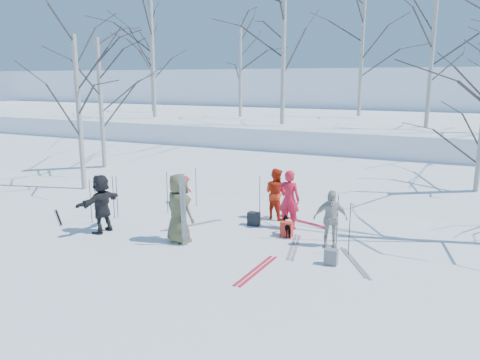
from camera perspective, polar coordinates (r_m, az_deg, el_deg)
The scene contains 41 objects.
ground at distance 12.99m, azimuth -2.82°, elevation -6.89°, with size 120.00×120.00×0.00m, color white.
snow_ramp at distance 19.19m, azimuth 6.97°, elevation -0.20°, with size 70.00×9.50×1.40m, color white.
snow_plateau at distance 28.61m, azimuth 13.32°, elevation 5.38°, with size 70.00×18.00×2.20m, color white.
far_hill at distance 49.23m, azimuth 18.53°, elevation 8.99°, with size 90.00×30.00×6.00m, color white.
skier_olive_center at distance 12.40m, azimuth -7.46°, elevation -3.44°, with size 0.90×0.59×1.85m, color #4D4E2E.
skier_red_north at distance 13.50m, azimuth 6.00°, elevation -2.38°, with size 0.63×0.41×1.72m, color red.
skier_redor_behind at distance 14.46m, azimuth 4.40°, elevation -1.65°, with size 0.77×0.60×1.59m, color red.
skier_red_seated at distance 16.38m, azimuth -6.68°, elevation -1.17°, with size 0.62×0.36×0.96m, color red.
skier_cream_east at distance 12.22m, azimuth 10.95°, elevation -4.65°, with size 0.88×0.37×1.50m, color beige.
skier_grey_west at distance 13.67m, azimuth -16.53°, elevation -2.77°, with size 1.54×0.49×1.66m, color black.
dog at distance 13.01m, azimuth 5.82°, elevation -5.67°, with size 0.29×0.63×0.53m, color black.
upright_ski_left at distance 12.04m, azimuth -7.08°, elevation -3.78°, with size 0.07×0.02×1.90m, color silver.
upright_ski_right at distance 12.03m, azimuth -6.74°, elevation -3.79°, with size 0.07×0.02×1.90m, color silver.
ski_pair_a at distance 11.54m, azimuth 13.82°, elevation -9.72°, with size 1.12×1.75×0.02m, color silver, non-canonical shape.
ski_pair_b at distance 10.78m, azimuth 2.02°, elevation -10.95°, with size 0.30×1.91×0.02m, color #B4192B, non-canonical shape.
ski_pair_c at distance 13.99m, azimuth -5.87°, elevation -5.49°, with size 1.15×1.73×0.02m, color silver, non-canonical shape.
ski_pair_d at distance 15.73m, azimuth -21.26°, elevation -4.27°, with size 1.60×1.35×0.02m, color silver, non-canonical shape.
ski_pair_e at distance 14.42m, azimuth 7.39°, elevation -4.98°, with size 1.85×0.85×0.02m, color #B4192B, non-canonical shape.
ski_pair_f at distance 12.26m, azimuth 6.62°, elevation -8.10°, with size 0.61×1.90×0.02m, color silver, non-canonical shape.
ski_pole_a at distance 12.36m, azimuth 11.78°, elevation -4.88°, with size 0.02×0.02×1.34m, color black.
ski_pole_b at distance 15.89m, azimuth -5.39°, elevation -0.85°, with size 0.02×0.02×1.34m, color black.
ski_pole_c at distance 14.95m, azimuth -15.17°, elevation -2.07°, with size 0.02×0.02×1.34m, color black.
ski_pole_d at distance 14.98m, azimuth -14.77°, elevation -2.02°, with size 0.02×0.02×1.34m, color black.
ski_pole_e at distance 11.75m, azimuth 13.21°, elevation -5.86°, with size 0.02×0.02×1.34m, color black.
ski_pole_f at distance 14.53m, azimuth 2.42°, elevation -2.05°, with size 0.02×0.02×1.34m, color black.
ski_pole_g at distance 14.72m, azimuth 4.65°, elevation -1.89°, with size 0.02×0.02×1.34m, color black.
ski_pole_h at distance 15.26m, azimuth -17.14°, elevation -1.90°, with size 0.02×0.02×1.34m, color black.
ski_pole_i at distance 15.25m, azimuth -8.86°, elevation -1.51°, with size 0.02×0.02×1.34m, color black.
ski_pole_j at distance 14.66m, azimuth -17.75°, elevation -2.51°, with size 0.02×0.02×1.34m, color black.
backpack_red at distance 12.95m, azimuth 5.71°, elevation -6.02°, with size 0.32×0.22×0.42m, color red.
backpack_grey at distance 11.24m, azimuth 11.04°, elevation -9.20°, with size 0.30×0.20×0.38m, color slate.
backpack_dark at distance 13.88m, azimuth 1.69°, elevation -4.75°, with size 0.34×0.24×0.40m, color black.
birch_plateau_b at distance 27.47m, azimuth 14.59°, elevation 14.06°, with size 4.95×4.95×6.22m, color silver, non-canonical shape.
birch_plateau_d at distance 31.41m, azimuth -10.71°, elevation 13.20°, with size 4.37×4.37×5.39m, color silver, non-canonical shape.
birch_plateau_e at distance 26.34m, azimuth -10.65°, elevation 15.46°, with size 5.68×5.68×7.26m, color silver, non-canonical shape.
birch_plateau_f at distance 21.66m, azimuth 22.29°, elevation 13.20°, with size 4.45×4.45×5.50m, color silver, non-canonical shape.
birch_plateau_g at distance 21.84m, azimuth 5.32°, elevation 15.15°, with size 5.05×5.05×6.36m, color silver, non-canonical shape.
birch_plateau_h at distance 26.07m, azimuth 0.03°, elevation 13.19°, with size 4.08×4.08×4.98m, color silver, non-canonical shape.
birch_edge_a at distance 19.05m, azimuth -19.03°, elevation 7.61°, with size 4.71×4.71×5.87m, color silver, non-canonical shape.
birch_edge_d at distance 21.64m, azimuth -16.57°, elevation 8.39°, with size 4.78×4.78×5.98m, color silver, non-canonical shape.
birch_edge_e at distance 17.10m, azimuth 27.26°, elevation 3.88°, with size 3.64×3.64×4.34m, color silver, non-canonical shape.
Camera 1 is at (5.77, -10.84, 4.25)m, focal length 35.00 mm.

